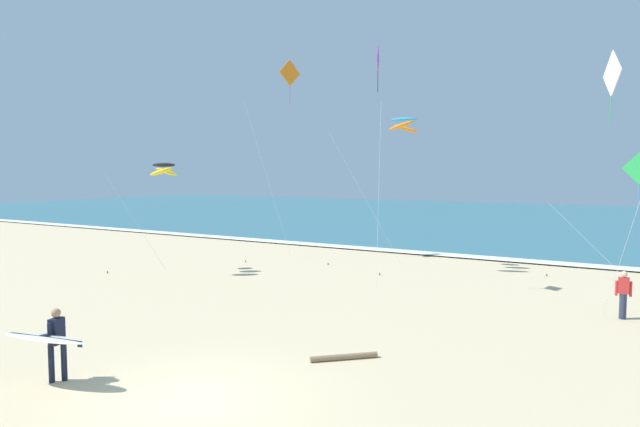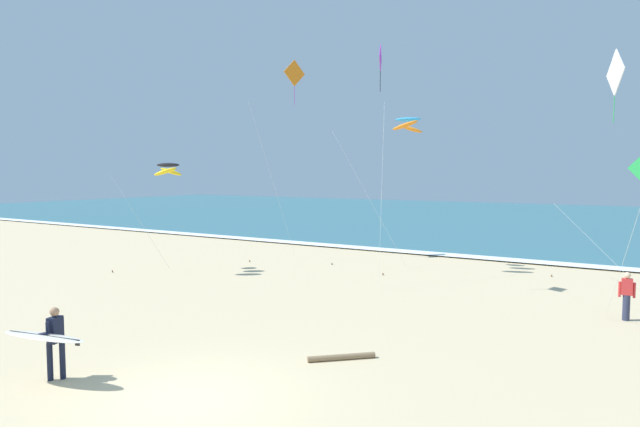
% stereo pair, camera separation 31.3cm
% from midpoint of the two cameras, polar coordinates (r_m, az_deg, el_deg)
% --- Properties ---
extents(ground_plane, '(160.00, 160.00, 0.00)m').
position_cam_midpoint_polar(ground_plane, '(12.35, -13.09, -18.61)').
color(ground_plane, '#D1BA8E').
extents(ocean_water, '(160.00, 60.00, 0.08)m').
position_cam_midpoint_polar(ocean_water, '(60.90, 23.95, -0.62)').
color(ocean_water, '#336B7A').
rests_on(ocean_water, ground).
extents(shoreline_foam, '(160.00, 1.33, 0.01)m').
position_cam_midpoint_polar(shoreline_foam, '(31.87, 16.69, -4.43)').
color(shoreline_foam, white).
rests_on(shoreline_foam, ocean_water).
extents(surfer_lead, '(2.12, 1.15, 1.71)m').
position_cam_midpoint_polar(surfer_lead, '(13.98, -25.97, -11.69)').
color(surfer_lead, black).
rests_on(surfer_lead, ground).
extents(kite_diamond_amber_near, '(1.28, 3.62, 11.17)m').
position_cam_midpoint_polar(kite_diamond_amber_near, '(31.38, -2.53, 14.07)').
color(kite_diamond_amber_near, orange).
rests_on(kite_diamond_amber_near, ground).
extents(kite_diamond_violet_mid, '(1.42, 3.49, 9.92)m').
position_cam_midpoint_polar(kite_diamond_violet_mid, '(22.67, 6.81, 14.74)').
color(kite_diamond_violet_mid, purple).
rests_on(kite_diamond_violet_mid, ground).
extents(kite_arc_charcoal_far, '(3.30, 2.94, 5.30)m').
position_cam_midpoint_polar(kite_arc_charcoal_far, '(27.15, -15.40, 4.49)').
color(kite_arc_charcoal_far, yellow).
rests_on(kite_arc_charcoal_far, ground).
extents(kite_diamond_ivory_low, '(1.82, 4.24, 8.73)m').
position_cam_midpoint_polar(kite_diamond_ivory_low, '(20.04, 29.16, 12.34)').
color(kite_diamond_ivory_low, white).
rests_on(kite_diamond_ivory_low, ground).
extents(kite_arc_cobalt_close, '(4.72, 2.73, 7.56)m').
position_cam_midpoint_polar(kite_arc_cobalt_close, '(27.43, 9.57, 9.21)').
color(kite_arc_cobalt_close, orange).
rests_on(kite_arc_cobalt_close, ground).
extents(bystander_red_top, '(0.50, 0.22, 1.59)m').
position_cam_midpoint_polar(bystander_red_top, '(20.43, 30.00, -7.52)').
color(bystander_red_top, '#2D334C').
rests_on(bystander_red_top, ground).
extents(driftwood_log, '(1.39, 1.33, 0.15)m').
position_cam_midpoint_polar(driftwood_log, '(14.35, 2.93, -14.88)').
color(driftwood_log, '#846B4C').
rests_on(driftwood_log, ground).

